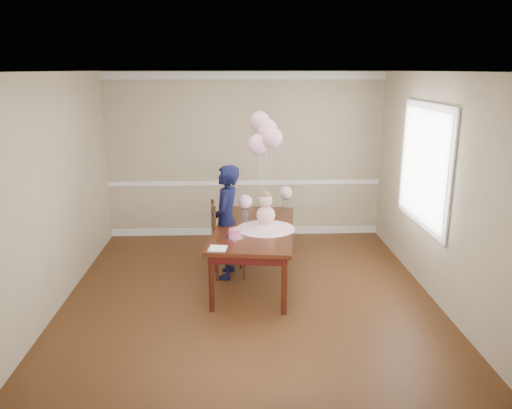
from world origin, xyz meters
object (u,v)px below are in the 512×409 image
object	(u,v)px
dining_chair_seat	(229,243)
dining_table_top	(254,229)
birthday_cake	(235,233)
woman	(226,222)

from	to	relation	value
dining_chair_seat	dining_table_top	bearing A→B (deg)	-39.30
birthday_cake	woman	world-z (taller)	woman
dining_chair_seat	birthday_cake	bearing A→B (deg)	-89.13
dining_chair_seat	woman	xyz separation A→B (m)	(-0.03, -0.05, 0.31)
birthday_cake	woman	bearing A→B (deg)	101.00
woman	dining_chair_seat	bearing A→B (deg)	153.37
dining_table_top	birthday_cake	size ratio (longest dim) A/B	13.33
dining_table_top	woman	world-z (taller)	woman
dining_table_top	birthday_cake	distance (m)	0.50
dining_table_top	dining_chair_seat	size ratio (longest dim) A/B	4.49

